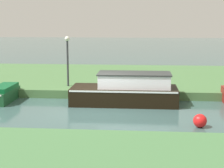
{
  "coord_description": "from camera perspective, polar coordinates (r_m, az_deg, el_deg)",
  "views": [
    {
      "loc": [
        1.98,
        -14.56,
        3.78
      ],
      "look_at": [
        0.67,
        1.2,
        0.9
      ],
      "focal_mm": 57.33,
      "sensor_mm": 36.0,
      "label": 1
    }
  ],
  "objects": [
    {
      "name": "black_narrowboat",
      "position": [
        16.09,
        2.39,
        -1.06
      ],
      "size": [
        4.75,
        1.85,
        1.42
      ],
      "color": "black",
      "rests_on": "ground_plane"
    },
    {
      "name": "channel_buoy",
      "position": [
        13.06,
        13.86,
        -5.71
      ],
      "size": [
        0.48,
        0.48,
        0.48
      ],
      "primitive_type": "sphere",
      "color": "red",
      "rests_on": "ground_plane"
    },
    {
      "name": "lamp_post",
      "position": [
        18.23,
        -7.11,
        4.71
      ],
      "size": [
        0.24,
        0.24,
        2.53
      ],
      "color": "#333338",
      "rests_on": "riverbank_far"
    },
    {
      "name": "riverbank_far",
      "position": [
        21.94,
        -0.48,
        0.93
      ],
      "size": [
        72.0,
        10.0,
        0.4
      ],
      "primitive_type": "cube",
      "color": "#466E3D",
      "rests_on": "ground_plane"
    },
    {
      "name": "ground_plane",
      "position": [
        15.17,
        -2.89,
        -4.12
      ],
      "size": [
        120.0,
        120.0,
        0.0
      ],
      "primitive_type": "plane",
      "color": "#385552"
    }
  ]
}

